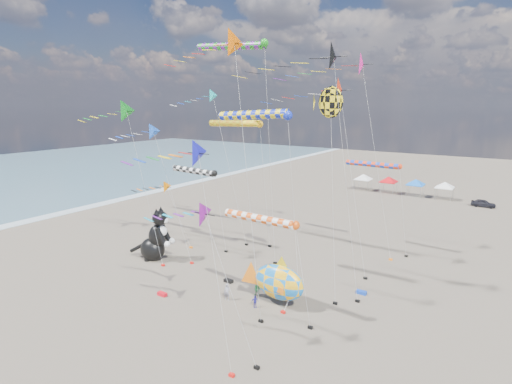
{
  "coord_description": "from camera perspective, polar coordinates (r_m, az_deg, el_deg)",
  "views": [
    {
      "loc": [
        19.45,
        -17.58,
        16.88
      ],
      "look_at": [
        -0.11,
        12.0,
        9.11
      ],
      "focal_mm": 28.0,
      "sensor_mm": 36.0,
      "label": 1
    }
  ],
  "objects": [
    {
      "name": "kite_bag_1",
      "position": [
        39.77,
        -3.95,
        -12.54
      ],
      "size": [
        0.9,
        0.44,
        0.3
      ],
      "primitive_type": "cube",
      "color": "black",
      "rests_on": "ground"
    },
    {
      "name": "ground",
      "position": [
        31.18,
        -12.94,
        -20.76
      ],
      "size": [
        260.0,
        260.0,
        0.0
      ],
      "primitive_type": "plane",
      "color": "brown",
      "rests_on": "ground"
    },
    {
      "name": "windsock_3",
      "position": [
        31.49,
        0.91,
        -3.99
      ],
      "size": [
        8.28,
        0.71,
        8.42
      ],
      "color": "#E24F0F",
      "rests_on": "ground"
    },
    {
      "name": "delta_kite_3",
      "position": [
        51.08,
        -14.06,
        0.4
      ],
      "size": [
        10.31,
        1.64,
        7.85
      ],
      "color": "orange",
      "rests_on": "ground"
    },
    {
      "name": "delta_kite_4",
      "position": [
        45.7,
        14.68,
        16.98
      ],
      "size": [
        14.14,
        2.67,
        22.47
      ],
      "color": "#F51C8E",
      "rests_on": "ground"
    },
    {
      "name": "parked_car",
      "position": [
        77.41,
        29.72,
        -1.41
      ],
      "size": [
        3.76,
        1.56,
        1.27
      ],
      "primitive_type": "imported",
      "rotation": [
        0.0,
        0.0,
        1.56
      ],
      "color": "#26262D",
      "rests_on": "ground"
    },
    {
      "name": "kite_bag_2",
      "position": [
        38.71,
        14.81,
        -13.69
      ],
      "size": [
        0.9,
        0.44,
        0.3
      ],
      "primitive_type": "cube",
      "color": "#123BB5",
      "rests_on": "ground"
    },
    {
      "name": "person_adult",
      "position": [
        36.29,
        -4.17,
        -14.06
      ],
      "size": [
        0.61,
        0.46,
        1.51
      ],
      "primitive_type": "imported",
      "rotation": [
        0.0,
        0.0,
        0.2
      ],
      "color": "gray",
      "rests_on": "ground"
    },
    {
      "name": "delta_kite_9",
      "position": [
        39.62,
        11.3,
        13.9
      ],
      "size": [
        12.07,
        2.72,
        19.7
      ],
      "color": "red",
      "rests_on": "ground"
    },
    {
      "name": "windsock_5",
      "position": [
        47.43,
        16.61,
        3.68
      ],
      "size": [
        7.84,
        0.63,
        10.54
      ],
      "color": "#F23811",
      "rests_on": "ground"
    },
    {
      "name": "delta_kite_8",
      "position": [
        30.99,
        -4.91,
        19.9
      ],
      "size": [
        9.71,
        2.23,
        22.38
      ],
      "color": "#EA5E03",
      "rests_on": "ground"
    },
    {
      "name": "kite_bag_0",
      "position": [
        38.14,
        -13.25,
        -14.01
      ],
      "size": [
        0.9,
        0.44,
        0.3
      ],
      "primitive_type": "cube",
      "color": "red",
      "rests_on": "ground"
    },
    {
      "name": "delta_kite_5",
      "position": [
        45.18,
        -14.87,
        8.0
      ],
      "size": [
        11.61,
        1.92,
        15.1
      ],
      "color": "blue",
      "rests_on": "ground"
    },
    {
      "name": "windsock_4",
      "position": [
        47.62,
        -8.49,
        2.9
      ],
      "size": [
        7.89,
        0.74,
        9.59
      ],
      "color": "black",
      "rests_on": "ground"
    },
    {
      "name": "delta_kite_6",
      "position": [
        34.79,
        9.84,
        17.96
      ],
      "size": [
        12.49,
        2.5,
        21.92
      ],
      "color": "black",
      "rests_on": "ground"
    },
    {
      "name": "cat_inflatable",
      "position": [
        45.49,
        -14.4,
        -5.79
      ],
      "size": [
        4.95,
        3.55,
        6.03
      ],
      "primitive_type": null,
      "rotation": [
        0.0,
        0.0,
        0.33
      ],
      "color": "black",
      "rests_on": "ground"
    },
    {
      "name": "windsock_1",
      "position": [
        48.65,
        -2.75,
        9.68
      ],
      "size": [
        9.05,
        0.81,
        15.09
      ],
      "color": "#FFB215",
      "rests_on": "ground"
    },
    {
      "name": "delta_kite_0",
      "position": [
        26.69,
        -7.88,
        -3.49
      ],
      "size": [
        9.16,
        1.93,
        10.91
      ],
      "color": "#831189",
      "rests_on": "ground"
    },
    {
      "name": "fish_inflatable",
      "position": [
        34.86,
        3.23,
        -12.7
      ],
      "size": [
        6.25,
        2.38,
        4.5
      ],
      "color": "blue",
      "rests_on": "ground"
    },
    {
      "name": "child_green",
      "position": [
        36.98,
        0.16,
        -13.7
      ],
      "size": [
        0.65,
        0.52,
        1.26
      ],
      "primitive_type": "imported",
      "rotation": [
        0.0,
        0.0,
        0.08
      ],
      "color": "#248F45",
      "rests_on": "ground"
    },
    {
      "name": "windsock_2",
      "position": [
        43.92,
        -3.19,
        19.99
      ],
      "size": [
        10.01,
        0.81,
        23.22
      ],
      "color": "#1A941B",
      "rests_on": "ground"
    },
    {
      "name": "delta_kite_1",
      "position": [
        43.53,
        -17.01,
        10.75
      ],
      "size": [
        10.33,
        2.47,
        17.55
      ],
      "color": "#0F7E1E",
      "rests_on": "ground"
    },
    {
      "name": "tent_row",
      "position": [
        80.8,
        20.15,
        1.82
      ],
      "size": [
        19.2,
        4.2,
        3.8
      ],
      "color": "white",
      "rests_on": "ground"
    },
    {
      "name": "windsock_0",
      "position": [
        36.73,
        0.1,
        10.87
      ],
      "size": [
        8.94,
        0.85,
        16.41
      ],
      "color": "#1226BD",
      "rests_on": "ground"
    },
    {
      "name": "delta_kite_2",
      "position": [
        24.85,
        -10.56,
        4.5
      ],
      "size": [
        9.57,
        1.97,
        14.9
      ],
      "color": "#1517BB",
      "rests_on": "ground"
    },
    {
      "name": "delta_kite_7",
      "position": [
        49.96,
        -6.97,
        13.1
      ],
      "size": [
        11.28,
        1.79,
        18.9
      ],
      "color": "#18C3C4",
      "rests_on": "ground"
    },
    {
      "name": "angelfish_kite",
      "position": [
        35.01,
        10.3,
        12.27
      ],
      "size": [
        3.74,
        3.02,
        18.4
      ],
      "color": "yellow",
      "rests_on": "ground"
    },
    {
      "name": "child_blue",
      "position": [
        35.1,
        -0.15,
        -15.38
      ],
      "size": [
        0.64,
        0.64,
        1.09
      ],
      "primitive_type": "imported",
      "rotation": [
        0.0,
        0.0,
        0.79
      ],
      "color": "#302CAB",
      "rests_on": "ground"
    }
  ]
}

